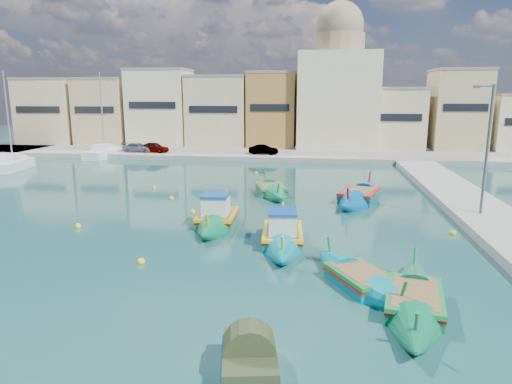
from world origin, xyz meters
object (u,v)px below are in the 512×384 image
(church_block, at_px, (338,87))
(luzzu_cyan_south, at_px, (361,281))
(yacht_north, at_px, (111,152))
(luzzu_green, at_px, (271,191))
(quay_street_lamp, at_px, (486,149))
(yacht_midnorth, at_px, (20,163))
(luzzu_blue_cabin, at_px, (217,219))
(luzzu_blue_south, at_px, (414,303))
(tender_near, at_px, (249,365))
(luzzu_cyan_mid, at_px, (359,197))
(luzzu_turquoise_cabin, at_px, (283,236))

(church_block, distance_m, luzzu_cyan_south, 45.33)
(church_block, distance_m, yacht_north, 30.12)
(luzzu_green, bearing_deg, quay_street_lamp, -24.24)
(luzzu_green, relative_size, yacht_midnorth, 0.74)
(quay_street_lamp, distance_m, luzzu_blue_cabin, 16.08)
(luzzu_blue_cabin, xyz_separation_m, luzzu_blue_south, (9.24, -9.50, -0.11))
(tender_near, bearing_deg, luzzu_blue_south, 43.12)
(quay_street_lamp, bearing_deg, luzzu_cyan_mid, 145.50)
(church_block, relative_size, yacht_midnorth, 1.81)
(quay_street_lamp, height_order, yacht_midnorth, yacht_midnorth)
(luzzu_cyan_mid, relative_size, yacht_midnorth, 0.92)
(luzzu_blue_cabin, relative_size, luzzu_cyan_mid, 0.87)
(quay_street_lamp, height_order, yacht_north, yacht_north)
(quay_street_lamp, relative_size, luzzu_blue_cabin, 0.96)
(yacht_north, distance_m, yacht_midnorth, 11.16)
(luzzu_blue_cabin, xyz_separation_m, luzzu_cyan_south, (7.55, -7.77, -0.12))
(luzzu_green, xyz_separation_m, luzzu_blue_south, (7.02, -18.22, -0.01))
(tender_near, bearing_deg, church_block, 85.78)
(luzzu_green, distance_m, luzzu_cyan_south, 17.32)
(luzzu_blue_cabin, xyz_separation_m, luzzu_green, (2.22, 8.72, -0.10))
(church_block, height_order, yacht_midnorth, church_block)
(luzzu_turquoise_cabin, bearing_deg, luzzu_cyan_south, -54.95)
(luzzu_blue_cabin, xyz_separation_m, tender_near, (4.10, -14.32, 0.07))
(luzzu_cyan_mid, relative_size, tender_near, 3.20)
(quay_street_lamp, xyz_separation_m, luzzu_blue_south, (-6.07, -12.32, -4.09))
(tender_near, distance_m, yacht_north, 48.35)
(luzzu_turquoise_cabin, relative_size, yacht_midnorth, 0.84)
(yacht_midnorth, bearing_deg, tender_near, -47.94)
(luzzu_blue_cabin, height_order, luzzu_blue_south, luzzu_blue_cabin)
(luzzu_blue_cabin, bearing_deg, yacht_midnorth, 144.35)
(luzzu_blue_south, xyz_separation_m, yacht_midnorth, (-34.25, 27.44, 0.17))
(quay_street_lamp, xyz_separation_m, luzzu_blue_cabin, (-15.32, -2.82, -3.98))
(luzzu_turquoise_cabin, xyz_separation_m, luzzu_cyan_mid, (4.65, 10.13, -0.05))
(church_block, bearing_deg, luzzu_blue_cabin, -102.07)
(luzzu_blue_cabin, xyz_separation_m, yacht_midnorth, (-25.00, 17.93, 0.06))
(luzzu_turquoise_cabin, xyz_separation_m, luzzu_blue_south, (5.22, -6.75, -0.10))
(church_block, relative_size, luzzu_blue_cabin, 2.29)
(quay_street_lamp, distance_m, luzzu_blue_south, 14.33)
(church_block, bearing_deg, luzzu_turquoise_cabin, -95.55)
(luzzu_turquoise_cabin, height_order, yacht_midnorth, yacht_midnorth)
(luzzu_turquoise_cabin, height_order, tender_near, luzzu_turquoise_cabin)
(luzzu_cyan_south, bearing_deg, luzzu_green, 107.90)
(luzzu_blue_cabin, relative_size, luzzu_cyan_south, 1.19)
(luzzu_cyan_mid, height_order, luzzu_blue_south, luzzu_cyan_mid)
(luzzu_cyan_mid, height_order, luzzu_cyan_south, luzzu_cyan_mid)
(luzzu_green, height_order, yacht_midnorth, yacht_midnorth)
(luzzu_blue_south, height_order, yacht_north, yacht_north)
(luzzu_cyan_south, bearing_deg, yacht_north, 127.50)
(luzzu_green, bearing_deg, yacht_midnorth, 161.29)
(luzzu_cyan_south, distance_m, tender_near, 7.40)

